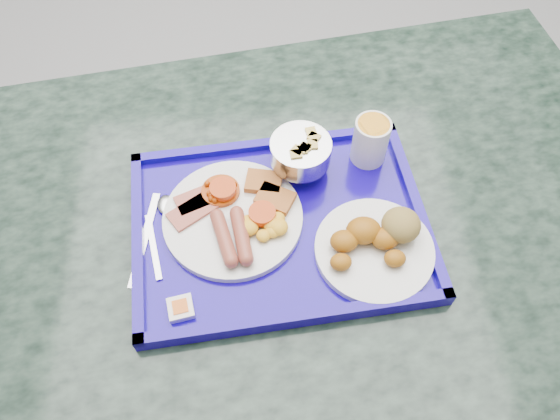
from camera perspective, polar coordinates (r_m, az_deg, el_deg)
name	(u,v)px	position (r m, az deg, el deg)	size (l,w,h in m)	color
floor	(265,136)	(2.08, -1.53, 7.76)	(6.00, 6.00, 0.00)	gray
table	(284,282)	(1.07, 0.39, -7.58)	(1.40, 1.04, 0.81)	gray
tray	(280,226)	(0.88, 0.00, -1.65)	(0.49, 0.38, 0.03)	#130397
main_plate	(237,216)	(0.87, -4.56, -0.63)	(0.22, 0.22, 0.03)	silver
bread_plate	(377,242)	(0.85, 10.12, -3.32)	(0.18, 0.18, 0.06)	silver
fruit_bowl	(301,152)	(0.90, 2.19, 6.05)	(0.10, 0.10, 0.07)	#ABACAE
juice_cup	(371,140)	(0.93, 9.44, 7.26)	(0.06, 0.06, 0.08)	white
spoon	(162,216)	(0.90, -12.23, -0.58)	(0.05, 0.16, 0.01)	#ABACAE
knife	(145,239)	(0.88, -13.94, -2.94)	(0.01, 0.17, 0.00)	#ABACAE
jam_packet	(181,308)	(0.81, -10.33, -10.07)	(0.04, 0.04, 0.01)	white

